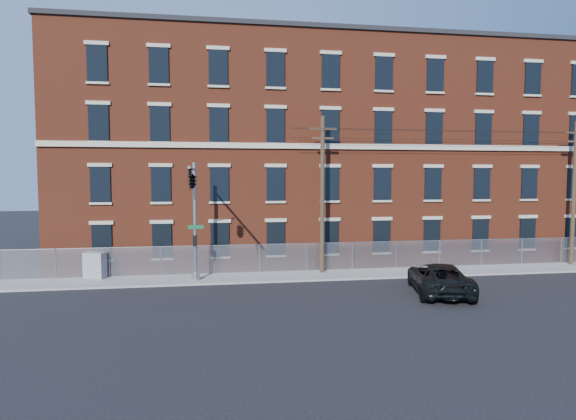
{
  "coord_description": "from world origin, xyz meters",
  "views": [
    {
      "loc": [
        -4.98,
        -24.42,
        6.3
      ],
      "look_at": [
        -0.48,
        4.0,
        4.29
      ],
      "focal_mm": 30.01,
      "sensor_mm": 36.0,
      "label": 1
    }
  ],
  "objects_px": {
    "utility_cabinet": "(95,265)",
    "utility_pole_near": "(322,192)",
    "pickup_truck": "(439,278)",
    "traffic_signal_mast": "(193,193)"
  },
  "relations": [
    {
      "from": "utility_cabinet",
      "to": "utility_pole_near",
      "type": "bearing_deg",
      "value": 19.44
    },
    {
      "from": "pickup_truck",
      "to": "utility_pole_near",
      "type": "bearing_deg",
      "value": -35.53
    },
    {
      "from": "utility_pole_near",
      "to": "pickup_truck",
      "type": "height_order",
      "value": "utility_pole_near"
    },
    {
      "from": "utility_pole_near",
      "to": "pickup_truck",
      "type": "bearing_deg",
      "value": -49.79
    },
    {
      "from": "utility_pole_near",
      "to": "pickup_truck",
      "type": "relative_size",
      "value": 1.69
    },
    {
      "from": "pickup_truck",
      "to": "utility_cabinet",
      "type": "xyz_separation_m",
      "value": [
        -19.15,
        6.41,
        0.09
      ]
    },
    {
      "from": "traffic_signal_mast",
      "to": "utility_pole_near",
      "type": "bearing_deg",
      "value": 23.14
    },
    {
      "from": "traffic_signal_mast",
      "to": "utility_pole_near",
      "type": "xyz_separation_m",
      "value": [
        8.0,
        3.42,
        -0.05
      ]
    },
    {
      "from": "utility_cabinet",
      "to": "traffic_signal_mast",
      "type": "bearing_deg",
      "value": -11.11
    },
    {
      "from": "traffic_signal_mast",
      "to": "pickup_truck",
      "type": "bearing_deg",
      "value": -11.22
    }
  ]
}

